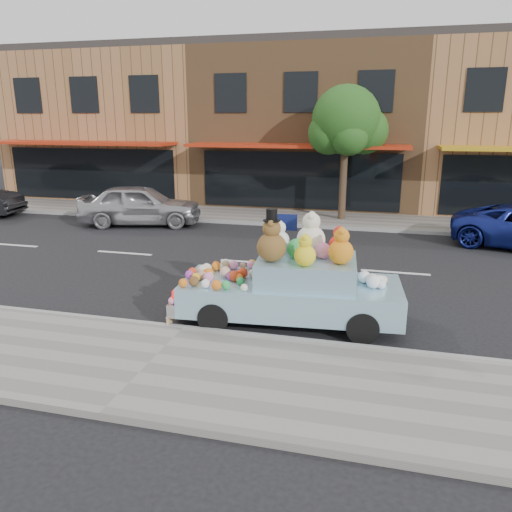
% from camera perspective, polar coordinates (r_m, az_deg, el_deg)
% --- Properties ---
extents(ground, '(120.00, 120.00, 0.00)m').
position_cam_1_polar(ground, '(14.28, -0.60, -0.71)').
color(ground, black).
rests_on(ground, ground).
extents(near_sidewalk, '(60.00, 3.00, 0.12)m').
position_cam_1_polar(near_sidewalk, '(8.57, -12.14, -12.16)').
color(near_sidewalk, gray).
rests_on(near_sidewalk, ground).
extents(far_sidewalk, '(60.00, 3.00, 0.12)m').
position_cam_1_polar(far_sidewalk, '(20.44, 4.11, 4.39)').
color(far_sidewalk, gray).
rests_on(far_sidewalk, ground).
extents(near_kerb, '(60.00, 0.12, 0.13)m').
position_cam_1_polar(near_kerb, '(9.80, -8.25, -8.29)').
color(near_kerb, gray).
rests_on(near_kerb, ground).
extents(far_kerb, '(60.00, 0.12, 0.13)m').
position_cam_1_polar(far_kerb, '(19.00, 3.29, 3.57)').
color(far_kerb, gray).
rests_on(far_kerb, ground).
extents(storefront_left, '(10.00, 9.80, 7.30)m').
position_cam_1_polar(storefront_left, '(28.63, -14.34, 14.36)').
color(storefront_left, '#9E6A42').
rests_on(storefront_left, ground).
extents(storefront_mid, '(10.00, 9.80, 7.30)m').
position_cam_1_polar(storefront_mid, '(25.47, 6.57, 14.64)').
color(storefront_mid, olive).
rests_on(storefront_mid, ground).
extents(street_tree, '(3.00, 2.70, 5.22)m').
position_cam_1_polar(street_tree, '(19.85, 10.30, 14.42)').
color(street_tree, '#38281C').
rests_on(street_tree, ground).
extents(car_silver, '(4.90, 2.89, 1.56)m').
position_cam_1_polar(car_silver, '(19.65, -13.09, 5.72)').
color(car_silver, '#A8A8AD').
rests_on(car_silver, ground).
extents(art_car, '(4.61, 2.10, 2.37)m').
position_cam_1_polar(art_car, '(9.96, 4.10, -3.18)').
color(art_car, black).
rests_on(art_car, ground).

